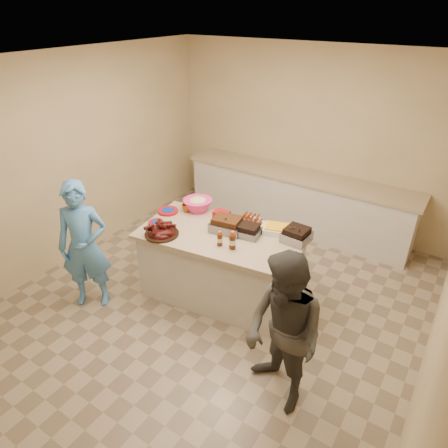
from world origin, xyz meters
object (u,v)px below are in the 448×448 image
Objects in this scene: mustard_bottle at (218,230)px; island at (222,295)px; rib_platter at (162,235)px; plastic_cup at (186,212)px; guest_blue at (95,300)px; roasting_pan at (296,241)px; guest_gray at (278,395)px; coleslaw_bowl at (198,210)px; bbq_bottle_a at (220,245)px; bbq_bottle_b at (232,248)px.

island is at bearing -28.00° from mustard_bottle.
rib_platter is 0.60m from plastic_cup.
rib_platter is 1.24m from guest_blue.
roasting_pan is at bearing 4.27° from plastic_cup.
rib_platter is 1.49m from roasting_pan.
guest_gray is (1.31, -0.97, -0.88)m from mustard_bottle.
plastic_cup is 1.54m from guest_blue.
guest_blue is (-2.00, -1.24, -0.88)m from roasting_pan.
mustard_bottle is at bearing -29.50° from coleslaw_bowl.
mustard_bottle is (0.48, -0.27, 0.00)m from coleslaw_bowl.
mustard_bottle is 1.74m from guest_blue.
roasting_pan is 0.90m from mustard_bottle.
coleslaw_bowl is 0.87m from bbq_bottle_a.
bbq_bottle_a is 1.76m from guest_blue.
island is at bearing 171.31° from guest_gray.
guest_gray is (1.78, -0.53, -0.88)m from rib_platter.
bbq_bottle_b reaches higher than guest_gray.
guest_gray is at bearing -37.05° from bbq_bottle_b.
roasting_pan reaches higher than guest_blue.
roasting_pan is 0.71m from bbq_bottle_b.
coleslaw_bowl reaches higher than guest_blue.
plastic_cup is at bearing -171.90° from roasting_pan.
guest_gray reaches higher than guest_blue.
rib_platter is at bearing -152.39° from island.
plastic_cup is (-0.93, 0.40, 0.00)m from bbq_bottle_b.
plastic_cup is at bearing 155.17° from island.
guest_blue is (-1.35, -0.72, -0.88)m from bbq_bottle_a.
roasting_pan is 2.51m from guest_blue.
rib_platter is 3.60× the size of plastic_cup.
bbq_bottle_b is at bearing -43.91° from island.
coleslaw_bowl is 0.15m from plastic_cup.
roasting_pan is 1.58m from guest_gray.
island is 1.11m from rib_platter.
plastic_cup is (-0.11, 0.59, 0.00)m from rib_platter.
bbq_bottle_a reaches higher than mustard_bottle.
plastic_cup is (-0.10, -0.11, 0.00)m from coleslaw_bowl.
mustard_bottle reaches higher than island.
guest_blue is (-0.68, -0.54, -0.88)m from rib_platter.
roasting_pan is (1.32, 0.70, 0.00)m from rib_platter.
bbq_bottle_a is at bearing -28.31° from plastic_cup.
island is 0.88m from mustard_bottle.
guest_blue is at bearing -117.95° from coleslaw_bowl.
island is at bearing 2.50° from guest_blue.
plastic_cup is (-1.43, -0.11, 0.00)m from roasting_pan.
guest_gray is at bearing -30.81° from plastic_cup.
coleslaw_bowl is at bearing 148.35° from bbq_bottle_b.
coleslaw_bowl is (-1.34, 0.01, 0.00)m from roasting_pan.
bbq_bottle_a is 1.61× the size of plastic_cup.
coleslaw_bowl is at bearing 27.35° from guest_blue.
rib_platter is 1.06× the size of coleslaw_bowl.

